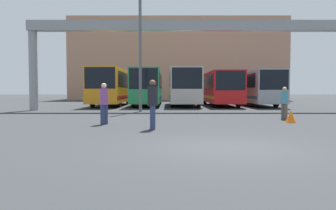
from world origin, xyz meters
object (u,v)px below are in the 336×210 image
object	(u,v)px
bus_slot_2	(185,85)
pedestrian_near_left	(154,103)
lamp_post	(141,45)
bus_slot_1	(149,86)
bus_slot_0	(113,85)
bus_slot_4	(254,86)
pedestrian_mid_right	(105,102)
pedestrian_near_center	(285,102)
traffic_cone	(292,117)
bus_slot_3	(221,87)

from	to	relation	value
bus_slot_2	pedestrian_near_left	size ratio (longest dim) A/B	5.48
bus_slot_2	lamp_post	bearing A→B (deg)	-112.17
bus_slot_1	bus_slot_0	bearing A→B (deg)	-177.57
bus_slot_0	bus_slot_4	xyz separation A→B (m)	(13.40, 0.73, -0.11)
bus_slot_2	bus_slot_4	distance (m)	6.79
pedestrian_mid_right	pedestrian_near_center	size ratio (longest dim) A/B	1.09
pedestrian_mid_right	traffic_cone	bearing A→B (deg)	-46.05
traffic_cone	pedestrian_near_left	bearing A→B (deg)	-158.22
lamp_post	pedestrian_near_center	bearing A→B (deg)	-37.30
bus_slot_3	pedestrian_near_left	bearing A→B (deg)	-106.47
bus_slot_4	bus_slot_2	bearing A→B (deg)	-170.55
pedestrian_mid_right	pedestrian_near_center	xyz separation A→B (m)	(8.48, 2.36, -0.07)
bus_slot_0	pedestrian_near_center	size ratio (longest dim) A/B	6.71
pedestrian_near_center	traffic_cone	distance (m)	1.88
bus_slot_4	pedestrian_near_center	world-z (taller)	bus_slot_4
pedestrian_near_left	bus_slot_4	bearing A→B (deg)	151.62
lamp_post	pedestrian_near_left	bearing A→B (deg)	-82.62
bus_slot_0	bus_slot_3	world-z (taller)	bus_slot_0
bus_slot_2	traffic_cone	distance (m)	16.29
bus_slot_3	traffic_cone	distance (m)	15.87
pedestrian_near_center	pedestrian_near_left	bearing A→B (deg)	85.71
pedestrian_near_center	traffic_cone	xyz separation A→B (m)	(-0.33, -1.76, -0.57)
bus_slot_0	bus_slot_2	bearing A→B (deg)	-3.31
pedestrian_near_center	pedestrian_near_left	distance (m)	7.58
bus_slot_4	pedestrian_mid_right	xyz separation A→B (m)	(-10.87, -17.43, -0.87)
bus_slot_4	lamp_post	distance (m)	13.90
pedestrian_near_left	traffic_cone	distance (m)	6.50
bus_slot_4	pedestrian_mid_right	distance (m)	20.56
bus_slot_4	lamp_post	world-z (taller)	lamp_post
traffic_cone	lamp_post	size ratio (longest dim) A/B	0.07
bus_slot_0	pedestrian_near_center	world-z (taller)	bus_slot_0
bus_slot_1	pedestrian_near_center	distance (m)	16.42
pedestrian_mid_right	bus_slot_1	bearing A→B (deg)	36.90
bus_slot_1	bus_slot_4	bearing A→B (deg)	3.34
bus_slot_1	pedestrian_mid_right	xyz separation A→B (m)	(-0.82, -16.85, -0.94)
bus_slot_3	bus_slot_4	size ratio (longest dim) A/B	0.83
bus_slot_0	pedestrian_near_left	distance (m)	19.10
bus_slot_2	bus_slot_0	bearing A→B (deg)	176.69
pedestrian_mid_right	pedestrian_near_center	bearing A→B (deg)	-34.74
traffic_cone	bus_slot_1	bearing A→B (deg)	114.28
bus_slot_2	bus_slot_3	world-z (taller)	bus_slot_2
bus_slot_1	traffic_cone	xyz separation A→B (m)	(7.33, -16.24, -1.59)
pedestrian_near_left	traffic_cone	xyz separation A→B (m)	(6.01, 2.40, -0.69)
bus_slot_2	pedestrian_near_left	distance (m)	18.25
bus_slot_1	pedestrian_mid_right	size ratio (longest dim) A/B	6.35
bus_slot_4	lamp_post	bearing A→B (deg)	-137.25
bus_slot_1	bus_slot_3	bearing A→B (deg)	-3.85
bus_slot_0	bus_slot_3	size ratio (longest dim) A/B	1.06
bus_slot_4	pedestrian_near_center	distance (m)	15.29
pedestrian_near_center	pedestrian_near_left	world-z (taller)	pedestrian_near_left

